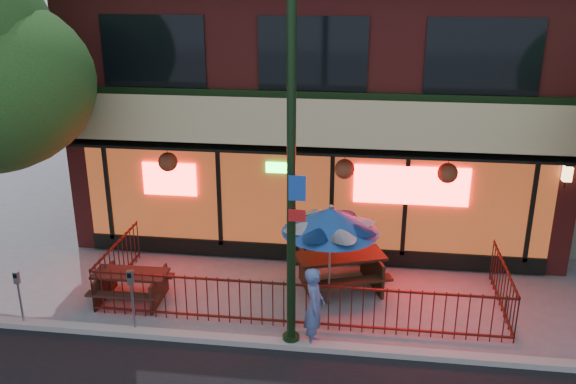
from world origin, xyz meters
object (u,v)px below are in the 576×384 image
street_light (291,188)px  parking_meter_near (132,291)px  patio_umbrella (331,220)px  parking_meter_far (18,290)px  picnic_table_right (340,266)px  picnic_table_left (131,282)px  pedestrian (314,307)px

street_light → parking_meter_near: bearing=180.0°
patio_umbrella → parking_meter_far: bearing=-164.5°
picnic_table_right → street_light: bearing=-108.9°
picnic_table_left → parking_meter_near: 1.38m
picnic_table_left → street_light: bearing=-18.3°
street_light → patio_umbrella: street_light is taller
street_light → parking_meter_far: size_ratio=5.81×
picnic_table_right → picnic_table_left: bearing=-165.5°
picnic_table_left → parking_meter_near: parking_meter_near is taller
patio_umbrella → pedestrian: size_ratio=1.43×
picnic_table_right → parking_meter_far: parking_meter_far is taller
picnic_table_left → picnic_table_right: bearing=14.5°
parking_meter_near → pedestrian: bearing=0.8°
picnic_table_right → parking_meter_far: 6.63m
street_light → picnic_table_left: (-3.60, 1.19, -2.71)m
picnic_table_right → pedestrian: pedestrian is taller
pedestrian → parking_meter_far: size_ratio=1.32×
picnic_table_right → parking_meter_near: 4.54m
pedestrian → parking_meter_near: size_ratio=1.19×
street_light → picnic_table_right: size_ratio=3.03×
patio_umbrella → pedestrian: 1.92m
street_light → picnic_table_right: 3.58m
street_light → patio_umbrella: bearing=69.3°
picnic_table_left → patio_umbrella: patio_umbrella is taller
picnic_table_left → pedestrian: bearing=-15.8°
street_light → parking_meter_near: size_ratio=5.21×
patio_umbrella → pedestrian: bearing=-96.4°
street_light → parking_meter_far: bearing=-179.2°
patio_umbrella → parking_meter_near: bearing=-156.8°
pedestrian → parking_meter_far: pedestrian is taller
street_light → pedestrian: street_light is taller
street_light → picnic_table_left: street_light is taller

